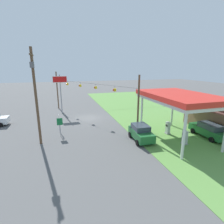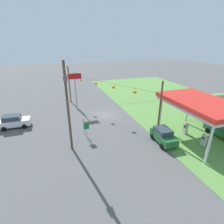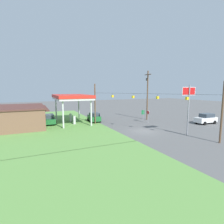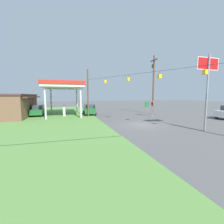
{
  "view_description": "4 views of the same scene",
  "coord_description": "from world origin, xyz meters",
  "px_view_note": "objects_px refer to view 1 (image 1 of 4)",
  "views": [
    {
      "loc": [
        28.96,
        -4.37,
        8.62
      ],
      "look_at": [
        2.21,
        3.55,
        1.37
      ],
      "focal_mm": 28.0,
      "sensor_mm": 36.0,
      "label": 1
    },
    {
      "loc": [
        27.71,
        -8.23,
        12.44
      ],
      "look_at": [
        2.76,
        0.34,
        1.58
      ],
      "focal_mm": 28.0,
      "sensor_mm": 36.0,
      "label": 2
    },
    {
      "loc": [
        -22.57,
        16.14,
        6.67
      ],
      "look_at": [
        3.53,
        3.99,
        2.91
      ],
      "focal_mm": 28.0,
      "sensor_mm": 36.0,
      "label": 3
    },
    {
      "loc": [
        -15.63,
        8.41,
        3.43
      ],
      "look_at": [
        2.87,
        2.78,
        1.31
      ],
      "focal_mm": 24.0,
      "sensor_mm": 36.0,
      "label": 4
    }
  ],
  "objects_px": {
    "stop_sign_overhead": "(60,86)",
    "utility_pole_main": "(35,93)",
    "fuel_pump_near": "(168,128)",
    "fuel_pump_far": "(185,138)",
    "stop_sign_roadside": "(59,119)",
    "gas_station_canopy": "(179,98)",
    "car_at_pumps_rear": "(209,130)",
    "car_at_pumps_front": "(141,133)",
    "route_sign": "(60,123)"
  },
  "relations": [
    {
      "from": "car_at_pumps_rear",
      "to": "stop_sign_overhead",
      "type": "xyz_separation_m",
      "value": [
        -17.2,
        -17.5,
        4.34
      ]
    },
    {
      "from": "car_at_pumps_front",
      "to": "stop_sign_roadside",
      "type": "distance_m",
      "value": 10.96
    },
    {
      "from": "car_at_pumps_front",
      "to": "stop_sign_overhead",
      "type": "xyz_separation_m",
      "value": [
        -15.71,
        -8.87,
        4.3
      ]
    },
    {
      "from": "car_at_pumps_rear",
      "to": "route_sign",
      "type": "bearing_deg",
      "value": 72.62
    },
    {
      "from": "gas_station_canopy",
      "to": "stop_sign_overhead",
      "type": "bearing_deg",
      "value": -141.34
    },
    {
      "from": "gas_station_canopy",
      "to": "fuel_pump_near",
      "type": "distance_m",
      "value": 4.62
    },
    {
      "from": "gas_station_canopy",
      "to": "fuel_pump_far",
      "type": "relative_size",
      "value": 6.29
    },
    {
      "from": "gas_station_canopy",
      "to": "stop_sign_overhead",
      "type": "xyz_separation_m",
      "value": [
        -16.48,
        -13.18,
        0.2
      ]
    },
    {
      "from": "fuel_pump_near",
      "to": "fuel_pump_far",
      "type": "xyz_separation_m",
      "value": [
        3.32,
        0.0,
        0.0
      ]
    },
    {
      "from": "fuel_pump_near",
      "to": "stop_sign_overhead",
      "type": "height_order",
      "value": "stop_sign_overhead"
    },
    {
      "from": "route_sign",
      "to": "car_at_pumps_rear",
      "type": "bearing_deg",
      "value": 72.71
    },
    {
      "from": "fuel_pump_near",
      "to": "fuel_pump_far",
      "type": "bearing_deg",
      "value": 0.0
    },
    {
      "from": "car_at_pumps_rear",
      "to": "utility_pole_main",
      "type": "relative_size",
      "value": 0.47
    },
    {
      "from": "fuel_pump_far",
      "to": "stop_sign_overhead",
      "type": "relative_size",
      "value": 0.22
    },
    {
      "from": "car_at_pumps_rear",
      "to": "stop_sign_roadside",
      "type": "relative_size",
      "value": 2.0
    },
    {
      "from": "car_at_pumps_front",
      "to": "route_sign",
      "type": "bearing_deg",
      "value": -110.99
    },
    {
      "from": "gas_station_canopy",
      "to": "car_at_pumps_rear",
      "type": "distance_m",
      "value": 6.02
    },
    {
      "from": "gas_station_canopy",
      "to": "car_at_pumps_rear",
      "type": "bearing_deg",
      "value": 80.5
    },
    {
      "from": "car_at_pumps_front",
      "to": "utility_pole_main",
      "type": "xyz_separation_m",
      "value": [
        -2.36,
        -11.47,
        4.93
      ]
    },
    {
      "from": "fuel_pump_near",
      "to": "car_at_pumps_rear",
      "type": "relative_size",
      "value": 0.33
    },
    {
      "from": "utility_pole_main",
      "to": "stop_sign_roadside",
      "type": "bearing_deg",
      "value": 147.22
    },
    {
      "from": "fuel_pump_far",
      "to": "car_at_pumps_rear",
      "type": "bearing_deg",
      "value": 102.28
    },
    {
      "from": "fuel_pump_far",
      "to": "route_sign",
      "type": "bearing_deg",
      "value": -115.62
    },
    {
      "from": "stop_sign_overhead",
      "to": "fuel_pump_far",
      "type": "bearing_deg",
      "value": 36.0
    },
    {
      "from": "gas_station_canopy",
      "to": "fuel_pump_far",
      "type": "xyz_separation_m",
      "value": [
        1.66,
        -0.0,
        -4.31
      ]
    },
    {
      "from": "car_at_pumps_front",
      "to": "route_sign",
      "type": "distance_m",
      "value": 10.14
    },
    {
      "from": "car_at_pumps_front",
      "to": "car_at_pumps_rear",
      "type": "height_order",
      "value": "car_at_pumps_front"
    },
    {
      "from": "fuel_pump_near",
      "to": "fuel_pump_far",
      "type": "height_order",
      "value": "same"
    },
    {
      "from": "gas_station_canopy",
      "to": "stop_sign_roadside",
      "type": "relative_size",
      "value": 4.12
    },
    {
      "from": "stop_sign_roadside",
      "to": "gas_station_canopy",
      "type": "bearing_deg",
      "value": -115.17
    },
    {
      "from": "gas_station_canopy",
      "to": "car_at_pumps_front",
      "type": "height_order",
      "value": "gas_station_canopy"
    },
    {
      "from": "car_at_pumps_rear",
      "to": "route_sign",
      "type": "relative_size",
      "value": 2.09
    },
    {
      "from": "car_at_pumps_rear",
      "to": "route_sign",
      "type": "distance_m",
      "value": 18.75
    },
    {
      "from": "car_at_pumps_front",
      "to": "stop_sign_overhead",
      "type": "relative_size",
      "value": 0.56
    },
    {
      "from": "stop_sign_overhead",
      "to": "route_sign",
      "type": "distance_m",
      "value": 12.18
    },
    {
      "from": "gas_station_canopy",
      "to": "stop_sign_overhead",
      "type": "distance_m",
      "value": 21.1
    },
    {
      "from": "gas_station_canopy",
      "to": "utility_pole_main",
      "type": "height_order",
      "value": "utility_pole_main"
    },
    {
      "from": "route_sign",
      "to": "utility_pole_main",
      "type": "bearing_deg",
      "value": -52.27
    },
    {
      "from": "gas_station_canopy",
      "to": "car_at_pumps_rear",
      "type": "height_order",
      "value": "gas_station_canopy"
    },
    {
      "from": "gas_station_canopy",
      "to": "fuel_pump_near",
      "type": "xyz_separation_m",
      "value": [
        -1.66,
        -0.0,
        -4.31
      ]
    },
    {
      "from": "fuel_pump_near",
      "to": "route_sign",
      "type": "bearing_deg",
      "value": -103.2
    },
    {
      "from": "stop_sign_overhead",
      "to": "utility_pole_main",
      "type": "relative_size",
      "value": 0.69
    },
    {
      "from": "car_at_pumps_rear",
      "to": "stop_sign_roadside",
      "type": "xyz_separation_m",
      "value": [
        -7.15,
        -17.98,
        0.86
      ]
    },
    {
      "from": "car_at_pumps_rear",
      "to": "stop_sign_roadside",
      "type": "height_order",
      "value": "stop_sign_roadside"
    },
    {
      "from": "stop_sign_roadside",
      "to": "route_sign",
      "type": "xyz_separation_m",
      "value": [
        1.58,
        0.1,
        -0.1
      ]
    },
    {
      "from": "stop_sign_roadside",
      "to": "car_at_pumps_rear",
      "type": "bearing_deg",
      "value": -111.67
    },
    {
      "from": "utility_pole_main",
      "to": "stop_sign_overhead",
      "type": "bearing_deg",
      "value": 168.94
    },
    {
      "from": "car_at_pumps_rear",
      "to": "stop_sign_overhead",
      "type": "relative_size",
      "value": 0.69
    },
    {
      "from": "gas_station_canopy",
      "to": "utility_pole_main",
      "type": "distance_m",
      "value": 16.12
    },
    {
      "from": "fuel_pump_far",
      "to": "stop_sign_overhead",
      "type": "bearing_deg",
      "value": -144.0
    }
  ]
}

